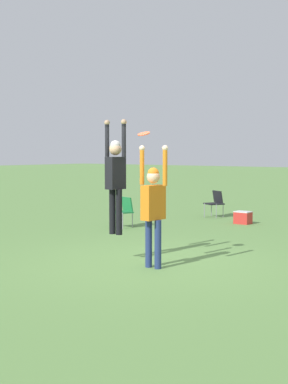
{
  "coord_description": "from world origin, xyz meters",
  "views": [
    {
      "loc": [
        5.95,
        -7.75,
        2.04
      ],
      "look_at": [
        -0.07,
        0.03,
        1.3
      ],
      "focal_mm": 50.0,
      "sensor_mm": 36.0,
      "label": 1
    }
  ],
  "objects_px": {
    "camping_chair_1": "(215,201)",
    "camping_chair_0": "(124,209)",
    "person_jumping": "(116,174)",
    "person_defending": "(153,203)",
    "frisbee": "(144,134)",
    "cooler_box": "(243,218)"
  },
  "relations": [
    {
      "from": "person_defending",
      "to": "camping_chair_0",
      "type": "bearing_deg",
      "value": -129.73
    },
    {
      "from": "person_jumping",
      "to": "person_defending",
      "type": "xyz_separation_m",
      "value": [
        0.93,
        -0.08,
        -0.49
      ]
    },
    {
      "from": "cooler_box",
      "to": "frisbee",
      "type": "bearing_deg",
      "value": -79.5
    },
    {
      "from": "camping_chair_1",
      "to": "frisbee",
      "type": "bearing_deg",
      "value": 139.11
    },
    {
      "from": "person_jumping",
      "to": "camping_chair_0",
      "type": "relative_size",
      "value": 2.63
    },
    {
      "from": "person_jumping",
      "to": "person_defending",
      "type": "height_order",
      "value": "person_jumping"
    },
    {
      "from": "person_defending",
      "to": "frisbee",
      "type": "bearing_deg",
      "value": -109.52
    },
    {
      "from": "person_jumping",
      "to": "camping_chair_1",
      "type": "height_order",
      "value": "person_jumping"
    },
    {
      "from": "camping_chair_0",
      "to": "camping_chair_1",
      "type": "distance_m",
      "value": 3.61
    },
    {
      "from": "camping_chair_0",
      "to": "person_jumping",
      "type": "bearing_deg",
      "value": 147.05
    },
    {
      "from": "person_jumping",
      "to": "cooler_box",
      "type": "relative_size",
      "value": 4.85
    },
    {
      "from": "person_defending",
      "to": "frisbee",
      "type": "xyz_separation_m",
      "value": [
        -0.32,
        0.14,
        1.22
      ]
    },
    {
      "from": "frisbee",
      "to": "camping_chair_1",
      "type": "bearing_deg",
      "value": 110.1
    },
    {
      "from": "person_jumping",
      "to": "frisbee",
      "type": "distance_m",
      "value": 0.96
    },
    {
      "from": "person_jumping",
      "to": "camping_chair_0",
      "type": "bearing_deg",
      "value": 42.54
    },
    {
      "from": "person_jumping",
      "to": "cooler_box",
      "type": "bearing_deg",
      "value": 9.39
    },
    {
      "from": "camping_chair_1",
      "to": "cooler_box",
      "type": "bearing_deg",
      "value": 176.53
    },
    {
      "from": "camping_chair_1",
      "to": "camping_chair_0",
      "type": "bearing_deg",
      "value": 106.24
    },
    {
      "from": "cooler_box",
      "to": "person_jumping",
      "type": "bearing_deg",
      "value": -85.23
    },
    {
      "from": "frisbee",
      "to": "camping_chair_0",
      "type": "height_order",
      "value": "frisbee"
    },
    {
      "from": "person_jumping",
      "to": "frisbee",
      "type": "bearing_deg",
      "value": -78.94
    },
    {
      "from": "frisbee",
      "to": "camping_chair_1",
      "type": "distance_m",
      "value": 7.65
    }
  ]
}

